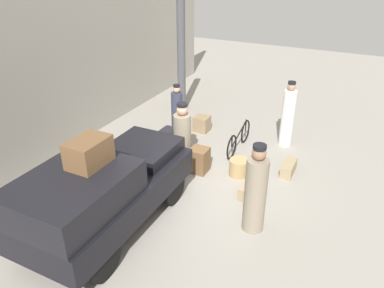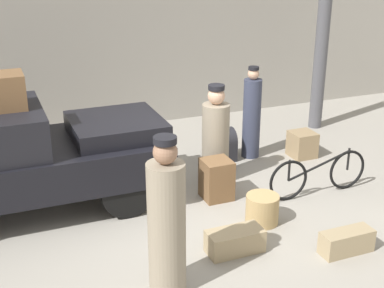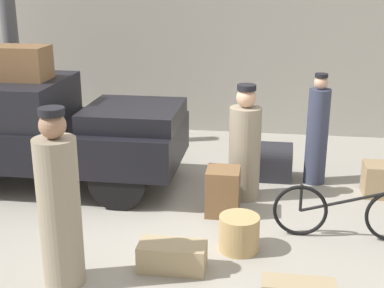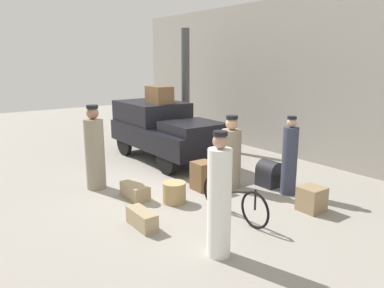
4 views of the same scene
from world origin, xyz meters
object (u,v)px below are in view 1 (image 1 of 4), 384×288
(porter_lifting_near_truck, at_px, (288,117))
(porter_with_bicycle, at_px, (177,115))
(truck, at_px, (102,191))
(trunk_barrel_dark, at_px, (165,139))
(trunk_large_brown, at_px, (289,168))
(wicker_basket, at_px, (239,167))
(trunk_wicker_pale, at_px, (202,124))
(trunk_on_truck_roof, at_px, (89,152))
(suitcase_small_leather, at_px, (199,160))
(bicycle, at_px, (239,138))
(porter_carrying_trunk, at_px, (182,136))
(suitcase_tan_flat, at_px, (250,189))
(conductor_in_dark_uniform, at_px, (255,192))

(porter_lifting_near_truck, bearing_deg, porter_with_bicycle, 111.20)
(truck, xyz_separation_m, trunk_barrel_dark, (3.44, 0.67, -0.61))
(porter_with_bicycle, xyz_separation_m, trunk_large_brown, (-0.37, -3.31, -0.62))
(wicker_basket, distance_m, trunk_large_brown, 1.24)
(porter_lifting_near_truck, distance_m, trunk_large_brown, 1.70)
(truck, xyz_separation_m, wicker_basket, (3.03, -1.63, -0.68))
(trunk_wicker_pale, bearing_deg, wicker_basket, -134.86)
(wicker_basket, bearing_deg, trunk_on_truck_roof, 153.23)
(suitcase_small_leather, bearing_deg, bicycle, -17.44)
(wicker_basket, height_order, porter_carrying_trunk, porter_carrying_trunk)
(porter_carrying_trunk, height_order, porter_with_bicycle, porter_with_bicycle)
(porter_with_bicycle, xyz_separation_m, trunk_on_truck_roof, (-4.23, -0.61, 1.05))
(trunk_wicker_pale, bearing_deg, porter_with_bicycle, 157.27)
(truck, bearing_deg, bicycle, -15.34)
(suitcase_tan_flat, relative_size, trunk_wicker_pale, 1.56)
(porter_lifting_near_truck, xyz_separation_m, trunk_wicker_pale, (-0.23, 2.48, -0.63))
(porter_with_bicycle, distance_m, trunk_barrel_dark, 0.76)
(truck, distance_m, trunk_on_truck_roof, 0.95)
(porter_with_bicycle, bearing_deg, suitcase_small_leather, -134.35)
(porter_with_bicycle, relative_size, suitcase_tan_flat, 2.30)
(trunk_barrel_dark, relative_size, trunk_on_truck_roof, 0.78)
(truck, bearing_deg, trunk_large_brown, -36.49)
(trunk_large_brown, xyz_separation_m, trunk_on_truck_roof, (-3.86, 2.70, 1.67))
(porter_with_bicycle, distance_m, trunk_large_brown, 3.39)
(porter_carrying_trunk, relative_size, conductor_in_dark_uniform, 0.87)
(truck, relative_size, bicycle, 2.20)
(bicycle, height_order, trunk_wicker_pale, bicycle)
(porter_lifting_near_truck, height_order, suitcase_small_leather, porter_lifting_near_truck)
(trunk_wicker_pale, xyz_separation_m, trunk_on_truck_roof, (-5.10, -0.24, 1.58))
(bicycle, xyz_separation_m, porter_carrying_trunk, (-1.27, 1.06, 0.39))
(porter_lifting_near_truck, bearing_deg, truck, 156.45)
(bicycle, distance_m, porter_carrying_trunk, 1.70)
(truck, relative_size, trunk_wicker_pale, 8.17)
(wicker_basket, distance_m, porter_with_bicycle, 2.52)
(trunk_large_brown, bearing_deg, bicycle, 68.20)
(conductor_in_dark_uniform, height_order, porter_with_bicycle, conductor_in_dark_uniform)
(conductor_in_dark_uniform, bearing_deg, porter_carrying_trunk, 55.33)
(bicycle, distance_m, trunk_wicker_pale, 1.55)
(wicker_basket, relative_size, trunk_wicker_pale, 1.00)
(wicker_basket, bearing_deg, trunk_large_brown, -59.69)
(porter_with_bicycle, relative_size, trunk_barrel_dark, 2.84)
(conductor_in_dark_uniform, bearing_deg, trunk_large_brown, -3.31)
(suitcase_tan_flat, distance_m, trunk_barrel_dark, 3.03)
(suitcase_tan_flat, bearing_deg, wicker_basket, 37.58)
(porter_lifting_near_truck, distance_m, trunk_on_truck_roof, 5.86)
(trunk_on_truck_roof, bearing_deg, trunk_barrel_dark, 10.38)
(porter_with_bicycle, height_order, trunk_wicker_pale, porter_with_bicycle)
(porter_carrying_trunk, distance_m, porter_with_bicycle, 1.26)
(porter_carrying_trunk, xyz_separation_m, trunk_wicker_pale, (1.90, 0.35, -0.50))
(trunk_barrel_dark, relative_size, trunk_wicker_pale, 1.27)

